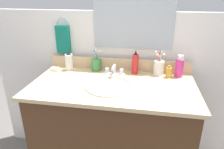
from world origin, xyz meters
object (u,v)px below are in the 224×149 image
(bottle_oil_amber, at_px, (169,72))
(cup_green, at_px, (96,64))
(faucet, at_px, (114,71))
(hand_towel, at_px, (63,40))
(soap_bar, at_px, (55,69))
(bottle_spray_red, at_px, (135,64))
(bottle_lotion_white, at_px, (69,62))
(bottle_soap_pink, at_px, (179,67))
(cup_white_ceramic, at_px, (159,67))

(bottle_oil_amber, height_order, cup_green, cup_green)
(faucet, bearing_deg, hand_towel, 162.34)
(hand_towel, distance_m, soap_bar, 0.25)
(hand_towel, xyz_separation_m, bottle_spray_red, (0.59, -0.08, -0.14))
(bottle_lotion_white, bearing_deg, bottle_soap_pink, 0.02)
(bottle_oil_amber, xyz_separation_m, cup_white_ceramic, (-0.07, 0.04, 0.02))
(hand_towel, height_order, cup_white_ceramic, hand_towel)
(faucet, height_order, soap_bar, faucet)
(bottle_spray_red, xyz_separation_m, cup_green, (-0.31, 0.02, -0.03))
(bottle_spray_red, bearing_deg, bottle_oil_amber, -7.42)
(bottle_spray_red, relative_size, cup_green, 1.08)
(faucet, height_order, bottle_lotion_white, bottle_lotion_white)
(bottle_soap_pink, height_order, cup_white_ceramic, cup_white_ceramic)
(bottle_soap_pink, bearing_deg, cup_white_ceramic, 173.37)
(faucet, bearing_deg, bottle_spray_red, 20.06)
(bottle_lotion_white, relative_size, cup_green, 0.87)
(hand_towel, height_order, faucet, hand_towel)
(soap_bar, bearing_deg, bottle_lotion_white, 18.75)
(hand_towel, height_order, bottle_spray_red, hand_towel)
(bottle_lotion_white, bearing_deg, cup_green, 7.30)
(hand_towel, bearing_deg, bottle_soap_pink, -5.74)
(bottle_spray_red, relative_size, soap_bar, 2.87)
(bottle_lotion_white, xyz_separation_m, cup_white_ceramic, (0.69, 0.02, -0.01))
(faucet, height_order, cup_green, cup_green)
(bottle_lotion_white, height_order, cup_green, cup_green)
(bottle_oil_amber, bearing_deg, soap_bar, -179.22)
(cup_green, bearing_deg, faucet, -25.98)
(faucet, relative_size, bottle_soap_pink, 0.98)
(bottle_lotion_white, bearing_deg, hand_towel, 128.37)
(bottle_spray_red, bearing_deg, bottle_lotion_white, -179.20)
(bottle_oil_amber, relative_size, soap_bar, 1.41)
(bottle_oil_amber, bearing_deg, faucet, -176.64)
(bottle_lotion_white, relative_size, cup_white_ceramic, 0.79)
(soap_bar, bearing_deg, bottle_soap_pink, 2.24)
(faucet, height_order, bottle_spray_red, bottle_spray_red)
(faucet, relative_size, bottle_lotion_white, 1.07)
(faucet, distance_m, bottle_lotion_white, 0.37)
(bottle_oil_amber, bearing_deg, bottle_soap_pink, 18.93)
(cup_green, bearing_deg, bottle_oil_amber, -5.37)
(bottle_oil_amber, bearing_deg, cup_green, 174.63)
(hand_towel, xyz_separation_m, cup_white_ceramic, (0.76, -0.07, -0.16))
(cup_white_ceramic, bearing_deg, hand_towel, 174.43)
(bottle_oil_amber, bearing_deg, cup_white_ceramic, 149.80)
(faucet, relative_size, bottle_oil_amber, 1.77)
(faucet, bearing_deg, bottle_oil_amber, 3.36)
(faucet, xyz_separation_m, bottle_lotion_white, (-0.37, 0.05, 0.04))
(cup_green, distance_m, soap_bar, 0.33)
(bottle_spray_red, xyz_separation_m, soap_bar, (-0.62, -0.04, -0.07))
(bottle_lotion_white, relative_size, soap_bar, 2.33)
(soap_bar, bearing_deg, hand_towel, 74.49)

